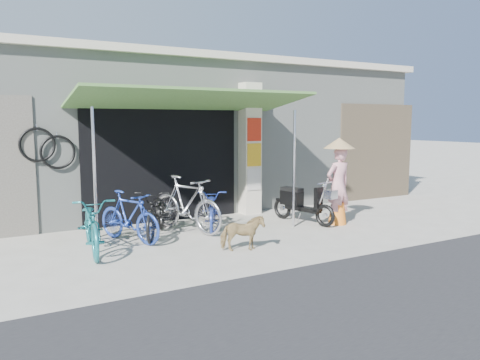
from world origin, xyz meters
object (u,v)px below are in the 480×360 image
street_dog (242,233)px  nun (338,182)px  bike_black (157,212)px  bike_teal (92,224)px  moped (301,203)px  bike_blue (129,217)px  bike_navy (213,208)px  bike_silver (187,204)px

street_dog → nun: nun is taller
bike_black → nun: (3.65, -0.80, 0.43)m
bike_teal → moped: 4.36m
bike_teal → bike_blue: size_ratio=1.18×
bike_teal → nun: (4.93, -0.26, 0.42)m
bike_blue → nun: bearing=-34.3°
bike_navy → moped: size_ratio=0.98×
bike_blue → bike_black: size_ratio=0.88×
bike_silver → nun: size_ratio=1.01×
bike_blue → bike_silver: (1.19, 0.23, 0.09)m
bike_black → moped: (3.08, -0.31, -0.04)m
bike_teal → bike_silver: (1.91, 0.62, 0.07)m
bike_teal → bike_black: size_ratio=1.04×
bike_silver → bike_navy: bearing=-23.5°
bike_blue → nun: 4.28m
bike_teal → nun: nun is taller
street_dog → moped: 2.55m
bike_teal → nun: size_ratio=1.00×
bike_black → nun: bearing=16.1°
bike_silver → nun: bearing=-38.4°
bike_blue → nun: nun is taller
bike_blue → bike_navy: size_ratio=0.97×
bike_silver → nun: (3.02, -0.89, 0.34)m
bike_silver → moped: 2.48m
moped → nun: nun is taller
street_dog → moped: bearing=-41.5°
bike_black → street_dog: bearing=-32.7°
bike_silver → moped: (2.45, -0.40, -0.13)m
bike_silver → street_dog: bearing=-103.2°
bike_black → bike_blue: bearing=-137.7°
bike_silver → moped: bike_silver is taller
bike_teal → moped: bike_teal is taller
bike_black → moped: moped is taller
bike_teal → bike_silver: size_ratio=0.99×
bike_teal → bike_blue: 0.82m
bike_black → bike_navy: bike_black is taller
bike_black → bike_silver: 0.65m
bike_teal → bike_blue: bearing=35.1°
street_dog → nun: size_ratio=0.39×
bike_teal → moped: (4.36, 0.22, -0.05)m
bike_black → street_dog: 1.87m
bike_navy → bike_blue: bearing=-146.5°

